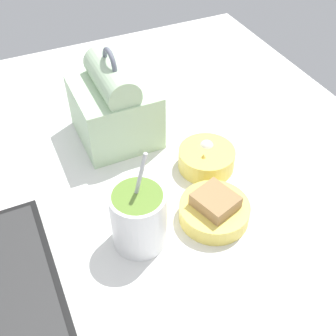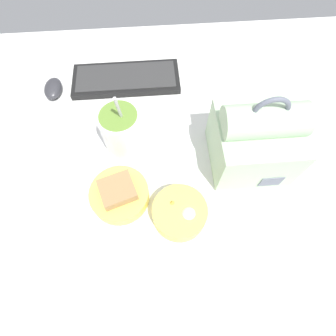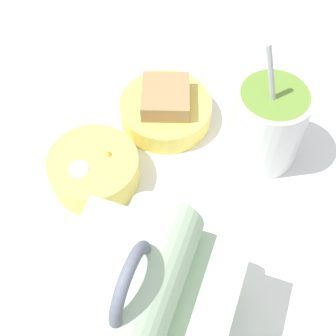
# 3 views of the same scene
# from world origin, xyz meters

# --- Properties ---
(desk_surface) EXTENTS (1.40, 1.10, 0.02)m
(desk_surface) POSITION_xyz_m (0.00, 0.00, 0.01)
(desk_surface) COLOR white
(desk_surface) RESTS_ON ground
(lunch_bag) EXTENTS (0.18, 0.17, 0.22)m
(lunch_bag) POSITION_xyz_m (0.23, 0.02, 0.10)
(lunch_bag) COLOR #B7D6AD
(lunch_bag) RESTS_ON desk_surface
(soup_cup) EXTENTS (0.10, 0.10, 0.20)m
(soup_cup) POSITION_xyz_m (-0.07, 0.09, 0.08)
(soup_cup) COLOR white
(soup_cup) RESTS_ON desk_surface
(bento_bowl_sandwich) EXTENTS (0.13, 0.13, 0.06)m
(bento_bowl_sandwich) POSITION_xyz_m (-0.08, -0.06, 0.04)
(bento_bowl_sandwich) COLOR #EFD65B
(bento_bowl_sandwich) RESTS_ON desk_surface
(bento_bowl_snacks) EXTENTS (0.12, 0.12, 0.05)m
(bento_bowl_snacks) POSITION_xyz_m (0.05, -0.11, 0.04)
(bento_bowl_snacks) COLOR #EFD65B
(bento_bowl_snacks) RESTS_ON desk_surface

